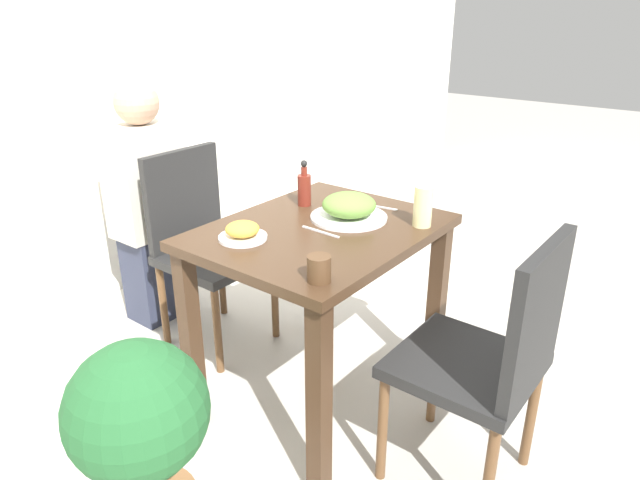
# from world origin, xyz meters

# --- Properties ---
(ground_plane) EXTENTS (16.00, 16.00, 0.00)m
(ground_plane) POSITION_xyz_m (0.00, 0.00, 0.00)
(ground_plane) COLOR #B7B2A8
(wall_back) EXTENTS (8.00, 0.05, 2.60)m
(wall_back) POSITION_xyz_m (0.00, 1.48, 1.30)
(wall_back) COLOR white
(wall_back) RESTS_ON ground_plane
(dining_table) EXTENTS (0.87, 0.69, 0.74)m
(dining_table) POSITION_xyz_m (0.00, 0.00, 0.60)
(dining_table) COLOR #3D2819
(dining_table) RESTS_ON ground_plane
(chair_near) EXTENTS (0.42, 0.42, 0.89)m
(chair_near) POSITION_xyz_m (-0.03, -0.68, 0.50)
(chair_near) COLOR black
(chair_near) RESTS_ON ground_plane
(chair_far) EXTENTS (0.42, 0.42, 0.89)m
(chair_far) POSITION_xyz_m (0.05, 0.70, 0.50)
(chair_far) COLOR black
(chair_far) RESTS_ON ground_plane
(food_plate) EXTENTS (0.28, 0.28, 0.10)m
(food_plate) POSITION_xyz_m (0.13, -0.03, 0.78)
(food_plate) COLOR white
(food_plate) RESTS_ON dining_table
(side_plate) EXTENTS (0.17, 0.17, 0.06)m
(side_plate) POSITION_xyz_m (-0.25, 0.14, 0.76)
(side_plate) COLOR white
(side_plate) RESTS_ON dining_table
(drink_cup) EXTENTS (0.07, 0.07, 0.08)m
(drink_cup) POSITION_xyz_m (-0.34, -0.26, 0.78)
(drink_cup) COLOR #4C331E
(drink_cup) RESTS_ON dining_table
(juice_glass) EXTENTS (0.07, 0.07, 0.15)m
(juice_glass) POSITION_xyz_m (0.24, -0.28, 0.81)
(juice_glass) COLOR beige
(juice_glass) RESTS_ON dining_table
(sauce_bottle) EXTENTS (0.05, 0.05, 0.18)m
(sauce_bottle) POSITION_xyz_m (0.15, 0.20, 0.81)
(sauce_bottle) COLOR maroon
(sauce_bottle) RESTS_ON dining_table
(fork_utensil) EXTENTS (0.01, 0.16, 0.00)m
(fork_utensil) POSITION_xyz_m (-0.04, -0.03, 0.74)
(fork_utensil) COLOR silver
(fork_utensil) RESTS_ON dining_table
(spoon_utensil) EXTENTS (0.04, 0.19, 0.00)m
(spoon_utensil) POSITION_xyz_m (0.31, -0.03, 0.74)
(spoon_utensil) COLOR silver
(spoon_utensil) RESTS_ON dining_table
(potted_plant_left) EXTENTS (0.37, 0.37, 0.71)m
(potted_plant_left) POSITION_xyz_m (-0.86, -0.08, 0.43)
(potted_plant_left) COLOR brown
(potted_plant_left) RESTS_ON ground_plane
(person_figure) EXTENTS (0.34, 0.22, 1.17)m
(person_figure) POSITION_xyz_m (0.03, 1.05, 0.58)
(person_figure) COLOR #2D3347
(person_figure) RESTS_ON ground_plane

